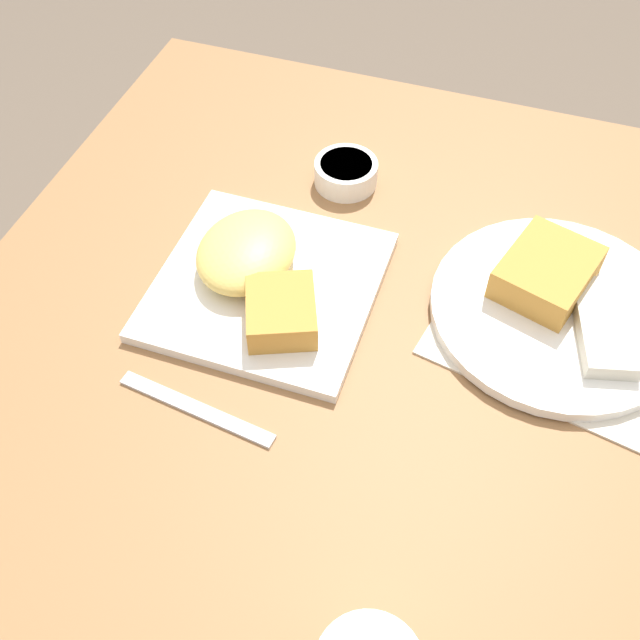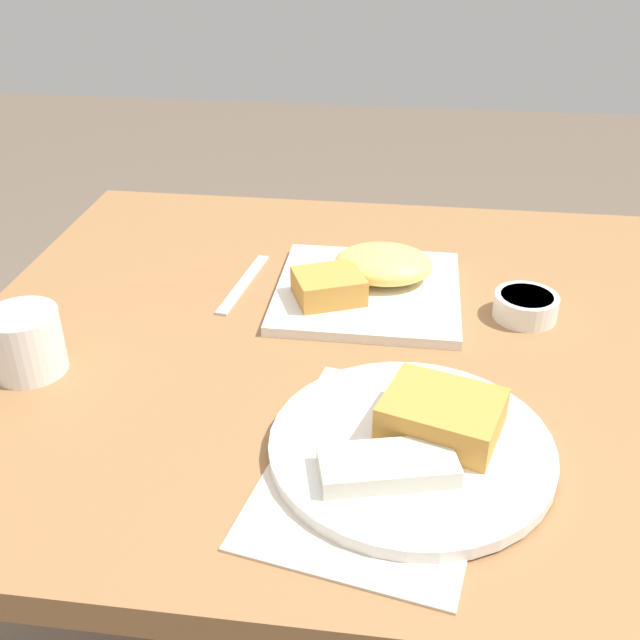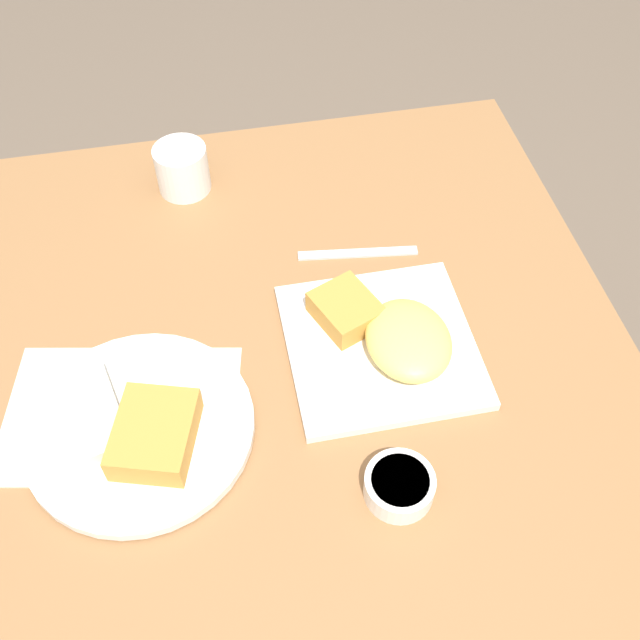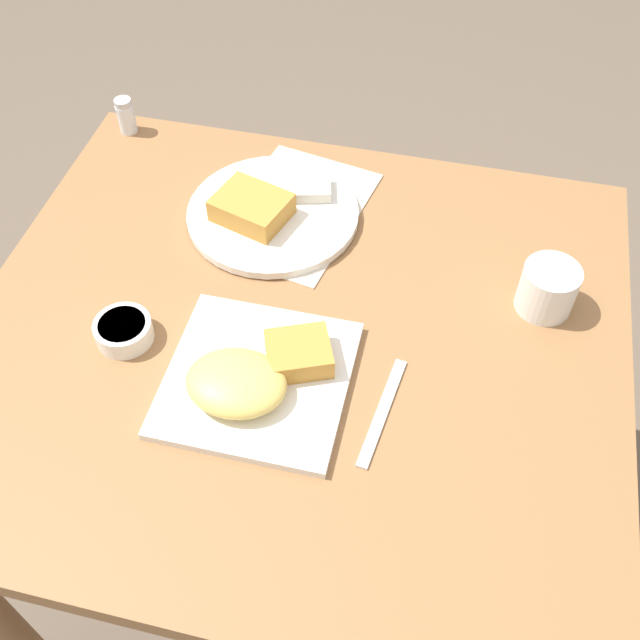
{
  "view_description": "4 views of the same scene",
  "coord_description": "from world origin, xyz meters",
  "px_view_note": "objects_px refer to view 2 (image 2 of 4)",
  "views": [
    {
      "loc": [
        0.5,
        0.15,
        1.43
      ],
      "look_at": [
        0.02,
        -0.02,
        0.79
      ],
      "focal_mm": 42.0,
      "sensor_mm": 36.0,
      "label": 1
    },
    {
      "loc": [
        -0.08,
        0.82,
        1.26
      ],
      "look_at": [
        0.02,
        0.01,
        0.78
      ],
      "focal_mm": 42.0,
      "sensor_mm": 36.0,
      "label": 2
    },
    {
      "loc": [
        -0.61,
        0.1,
        1.58
      ],
      "look_at": [
        0.01,
        -0.02,
        0.79
      ],
      "focal_mm": 42.0,
      "sensor_mm": 36.0,
      "label": 3
    },
    {
      "loc": [
        0.19,
        -0.66,
        1.62
      ],
      "look_at": [
        0.04,
        -0.0,
        0.8
      ],
      "focal_mm": 42.0,
      "sensor_mm": 36.0,
      "label": 4
    }
  ],
  "objects_px": {
    "coffee_mug": "(26,342)",
    "plate_square_near": "(369,280)",
    "plate_oval_far": "(417,441)",
    "sauce_ramekin": "(526,306)",
    "butter_knife": "(244,284)"
  },
  "relations": [
    {
      "from": "coffee_mug",
      "to": "plate_square_near",
      "type": "bearing_deg",
      "value": -147.77
    },
    {
      "from": "plate_square_near",
      "to": "coffee_mug",
      "type": "bearing_deg",
      "value": 32.23
    },
    {
      "from": "plate_square_near",
      "to": "plate_oval_far",
      "type": "distance_m",
      "value": 0.34
    },
    {
      "from": "plate_oval_far",
      "to": "sauce_ramekin",
      "type": "bearing_deg",
      "value": -114.86
    },
    {
      "from": "plate_oval_far",
      "to": "butter_knife",
      "type": "height_order",
      "value": "plate_oval_far"
    },
    {
      "from": "plate_square_near",
      "to": "sauce_ramekin",
      "type": "relative_size",
      "value": 3.0
    },
    {
      "from": "plate_oval_far",
      "to": "sauce_ramekin",
      "type": "distance_m",
      "value": 0.33
    },
    {
      "from": "sauce_ramekin",
      "to": "coffee_mug",
      "type": "xyz_separation_m",
      "value": [
        0.59,
        0.2,
        0.02
      ]
    },
    {
      "from": "plate_oval_far",
      "to": "coffee_mug",
      "type": "xyz_separation_m",
      "value": [
        0.46,
        -0.09,
        0.02
      ]
    },
    {
      "from": "plate_square_near",
      "to": "sauce_ramekin",
      "type": "xyz_separation_m",
      "value": [
        -0.21,
        0.04,
        -0.0
      ]
    },
    {
      "from": "plate_square_near",
      "to": "plate_oval_far",
      "type": "height_order",
      "value": "plate_square_near"
    },
    {
      "from": "plate_square_near",
      "to": "sauce_ramekin",
      "type": "bearing_deg",
      "value": 169.84
    },
    {
      "from": "sauce_ramekin",
      "to": "coffee_mug",
      "type": "relative_size",
      "value": 0.99
    },
    {
      "from": "plate_oval_far",
      "to": "butter_knife",
      "type": "distance_m",
      "value": 0.42
    },
    {
      "from": "plate_square_near",
      "to": "plate_oval_far",
      "type": "relative_size",
      "value": 0.88
    }
  ]
}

